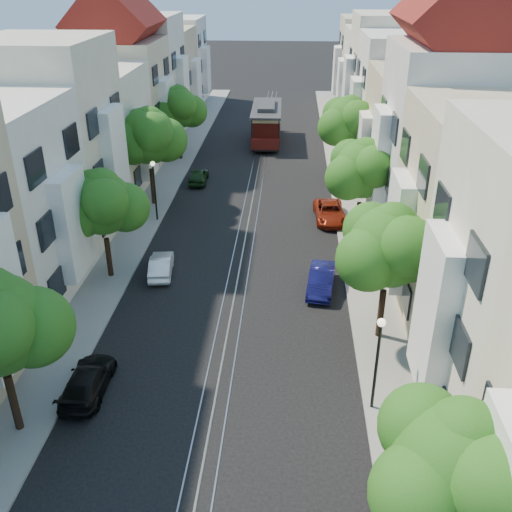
% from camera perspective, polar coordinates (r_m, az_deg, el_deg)
% --- Properties ---
extents(ground, '(200.00, 200.00, 0.00)m').
position_cam_1_polar(ground, '(44.71, -0.21, 6.39)').
color(ground, black).
rests_on(ground, ground).
extents(sidewalk_east, '(2.50, 80.00, 0.12)m').
position_cam_1_polar(sidewalk_east, '(44.83, 9.13, 6.17)').
color(sidewalk_east, gray).
rests_on(sidewalk_east, ground).
extents(sidewalk_west, '(2.50, 80.00, 0.12)m').
position_cam_1_polar(sidewalk_west, '(45.72, -9.38, 6.58)').
color(sidewalk_west, gray).
rests_on(sidewalk_west, ground).
extents(rail_left, '(0.06, 80.00, 0.02)m').
position_cam_1_polar(rail_left, '(44.75, -0.92, 6.42)').
color(rail_left, gray).
rests_on(rail_left, ground).
extents(rail_slot, '(0.06, 80.00, 0.02)m').
position_cam_1_polar(rail_slot, '(44.71, -0.21, 6.40)').
color(rail_slot, gray).
rests_on(rail_slot, ground).
extents(rail_right, '(0.06, 80.00, 0.02)m').
position_cam_1_polar(rail_right, '(44.68, 0.50, 6.38)').
color(rail_right, gray).
rests_on(rail_right, ground).
extents(lane_line, '(0.08, 80.00, 0.01)m').
position_cam_1_polar(lane_line, '(44.71, -0.21, 6.39)').
color(lane_line, tan).
rests_on(lane_line, ground).
extents(townhouses_east, '(7.75, 72.00, 12.00)m').
position_cam_1_polar(townhouses_east, '(43.93, 15.77, 12.10)').
color(townhouses_east, beige).
rests_on(townhouses_east, ground).
extents(townhouses_west, '(7.75, 72.00, 11.76)m').
position_cam_1_polar(townhouses_west, '(45.44, -15.71, 12.45)').
color(townhouses_west, silver).
rests_on(townhouses_west, ground).
extents(tree_e_a, '(4.72, 3.87, 6.27)m').
position_cam_1_polar(tree_e_a, '(16.27, 19.50, -19.45)').
color(tree_e_a, black).
rests_on(tree_e_a, ground).
extents(tree_e_b, '(4.93, 4.08, 6.68)m').
position_cam_1_polar(tree_e_b, '(25.65, 13.25, 0.75)').
color(tree_e_b, black).
rests_on(tree_e_b, ground).
extents(tree_e_c, '(4.84, 3.99, 6.52)m').
position_cam_1_polar(tree_e_c, '(35.80, 10.70, 8.38)').
color(tree_e_c, black).
rests_on(tree_e_c, ground).
extents(tree_e_d, '(5.01, 4.16, 6.85)m').
position_cam_1_polar(tree_e_d, '(46.24, 9.29, 13.06)').
color(tree_e_d, black).
rests_on(tree_e_d, ground).
extents(tree_w_b, '(4.72, 3.87, 6.27)m').
position_cam_1_polar(tree_w_b, '(31.57, -15.07, 4.95)').
color(tree_w_b, black).
rests_on(tree_w_b, ground).
extents(tree_w_c, '(5.13, 4.28, 7.09)m').
position_cam_1_polar(tree_w_c, '(41.38, -10.63, 11.60)').
color(tree_w_c, black).
rests_on(tree_w_c, ground).
extents(tree_w_d, '(4.84, 3.99, 6.52)m').
position_cam_1_polar(tree_w_d, '(51.92, -7.76, 14.39)').
color(tree_w_d, black).
rests_on(tree_w_d, ground).
extents(lamp_east, '(0.32, 0.32, 4.16)m').
position_cam_1_polar(lamp_east, '(22.24, 12.11, -9.26)').
color(lamp_east, black).
rests_on(lamp_east, ground).
extents(lamp_west, '(0.32, 0.32, 4.16)m').
position_cam_1_polar(lamp_west, '(39.09, -10.15, 7.30)').
color(lamp_west, black).
rests_on(lamp_west, ground).
extents(cable_car, '(3.00, 9.15, 3.50)m').
position_cam_1_polar(cable_car, '(57.74, 1.06, 13.32)').
color(cable_car, black).
rests_on(cable_car, ground).
extents(parked_car_e_mid, '(1.77, 3.89, 1.24)m').
position_cam_1_polar(parked_car_e_mid, '(31.06, 6.54, -2.38)').
color(parked_car_e_mid, '#0D0D43').
rests_on(parked_car_e_mid, ground).
extents(parked_car_e_far, '(2.26, 4.46, 1.21)m').
position_cam_1_polar(parked_car_e_far, '(39.75, 7.39, 4.37)').
color(parked_car_e_far, maroon).
rests_on(parked_car_e_far, ground).
extents(parked_car_w_near, '(1.67, 3.97, 1.14)m').
position_cam_1_polar(parked_car_w_near, '(24.95, -16.49, -11.88)').
color(parked_car_w_near, black).
rests_on(parked_car_w_near, ground).
extents(parked_car_w_mid, '(1.60, 3.54, 1.13)m').
position_cam_1_polar(parked_car_w_mid, '(32.90, -9.46, -0.91)').
color(parked_car_w_mid, white).
rests_on(parked_car_w_mid, ground).
extents(parked_car_w_far, '(1.47, 3.50, 1.18)m').
position_cam_1_polar(parked_car_w_far, '(46.85, -5.77, 8.00)').
color(parked_car_w_far, '#163314').
rests_on(parked_car_w_far, ground).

